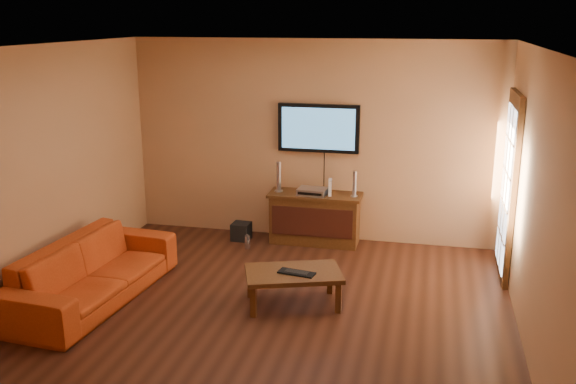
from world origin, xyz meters
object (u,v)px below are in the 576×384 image
(media_console, at_px, (315,218))
(television, at_px, (319,128))
(av_receiver, at_px, (312,191))
(subwoofer, at_px, (241,231))
(coffee_table, at_px, (293,276))
(game_console, at_px, (330,187))
(sofa, at_px, (92,262))
(keyboard, at_px, (297,273))
(speaker_left, at_px, (279,178))
(bottle, at_px, (247,242))
(speaker_right, at_px, (354,185))

(media_console, xyz_separation_m, television, (0.00, 0.20, 1.19))
(av_receiver, height_order, subwoofer, av_receiver)
(coffee_table, relative_size, game_console, 5.39)
(sofa, bearing_deg, television, -33.63)
(subwoofer, bearing_deg, television, 20.39)
(television, bearing_deg, media_console, -90.00)
(sofa, distance_m, av_receiver, 3.02)
(television, height_order, subwoofer, television)
(game_console, bearing_deg, av_receiver, 179.76)
(sofa, relative_size, keyboard, 5.43)
(speaker_left, distance_m, keyboard, 2.19)
(av_receiver, bearing_deg, speaker_left, 178.46)
(bottle, height_order, keyboard, keyboard)
(media_console, relative_size, av_receiver, 3.29)
(av_receiver, xyz_separation_m, game_console, (0.23, 0.03, 0.06))
(subwoofer, bearing_deg, sofa, -111.57)
(media_console, relative_size, sofa, 0.56)
(subwoofer, xyz_separation_m, bottle, (0.18, -0.33, -0.03))
(bottle, distance_m, keyboard, 1.89)
(av_receiver, height_order, game_console, game_console)
(media_console, height_order, av_receiver, av_receiver)
(subwoofer, bearing_deg, coffee_table, -55.43)
(media_console, xyz_separation_m, speaker_right, (0.53, -0.02, 0.50))
(game_console, xyz_separation_m, keyboard, (-0.02, -2.00, -0.40))
(television, distance_m, subwoofer, 1.77)
(sofa, bearing_deg, bottle, -27.34)
(television, relative_size, speaker_right, 3.23)
(television, xyz_separation_m, sofa, (-2.00, -2.51, -1.11))
(av_receiver, xyz_separation_m, bottle, (-0.79, -0.40, -0.64))
(coffee_table, height_order, subwoofer, coffee_table)
(television, bearing_deg, coffee_table, -86.41)
(media_console, xyz_separation_m, speaker_left, (-0.50, 0.00, 0.53))
(speaker_left, xyz_separation_m, keyboard, (0.68, -2.02, -0.49))
(speaker_right, distance_m, game_console, 0.33)
(television, relative_size, speaker_left, 2.68)
(av_receiver, bearing_deg, media_console, 64.05)
(sofa, bearing_deg, subwoofer, -19.51)
(speaker_left, distance_m, speaker_right, 1.03)
(av_receiver, height_order, keyboard, av_receiver)
(av_receiver, bearing_deg, bottle, -148.72)
(coffee_table, relative_size, sofa, 0.52)
(media_console, xyz_separation_m, coffee_table, (0.14, -1.97, -0.02))
(television, bearing_deg, sofa, -128.60)
(media_console, bearing_deg, speaker_left, 179.55)
(sofa, height_order, speaker_left, speaker_left)
(speaker_right, bearing_deg, speaker_left, 178.75)
(coffee_table, bearing_deg, av_receiver, 94.89)
(subwoofer, bearing_deg, media_console, 9.67)
(av_receiver, distance_m, bottle, 1.09)
(media_console, height_order, keyboard, media_console)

